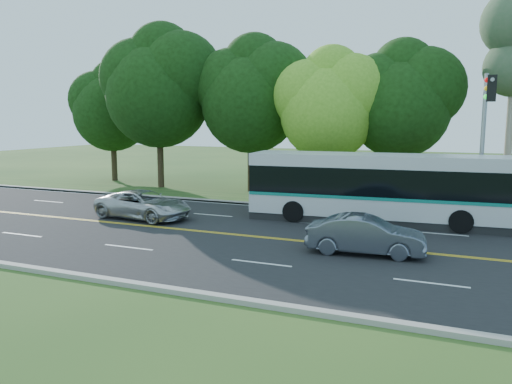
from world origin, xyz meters
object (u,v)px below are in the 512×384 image
at_px(transit_bus, 381,189).
at_px(suv, 144,205).
at_px(sedan, 366,235).
at_px(traffic_signal, 485,124).

bearing_deg(transit_bus, suv, -166.29).
relative_size(sedan, suv, 0.86).
bearing_deg(sedan, transit_bus, -1.15).
xyz_separation_m(transit_bus, sedan, (0.36, -5.88, -0.90)).
bearing_deg(sedan, traffic_signal, -36.52).
bearing_deg(traffic_signal, suv, -165.49).
distance_m(traffic_signal, transit_bus, 5.29).
bearing_deg(suv, sedan, -96.12).
xyz_separation_m(transit_bus, suv, (-10.97, -3.49, -0.92)).
height_order(transit_bus, sedan, transit_bus).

